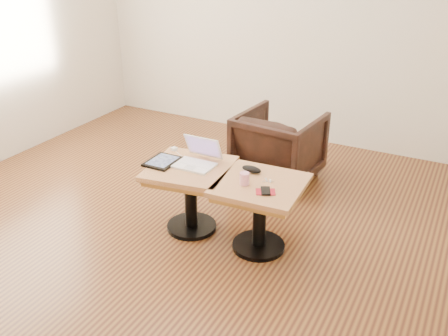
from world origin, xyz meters
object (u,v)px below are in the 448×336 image
at_px(laptop, 197,159).
at_px(armchair, 279,146).
at_px(side_table_left, 190,182).
at_px(side_table_right, 260,200).
at_px(striped_cup, 244,179).

bearing_deg(laptop, armchair, 77.78).
height_order(side_table_left, laptop, laptop).
distance_m(side_table_right, armchair, 1.20).
relative_size(side_table_right, armchair, 0.87).
distance_m(side_table_left, laptop, 0.19).
bearing_deg(laptop, side_table_left, -116.23).
height_order(side_table_right, striped_cup, striped_cup).
bearing_deg(armchair, laptop, 83.47).
height_order(side_table_right, laptop, laptop).
height_order(side_table_left, armchair, armchair).
bearing_deg(armchair, side_table_left, 82.67).
xyz_separation_m(side_table_left, laptop, (0.03, 0.06, 0.18)).
xyz_separation_m(side_table_left, armchair, (0.27, 1.15, -0.08)).
bearing_deg(side_table_left, striped_cup, -17.34).
xyz_separation_m(side_table_right, striped_cup, (-0.09, -0.08, 0.18)).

